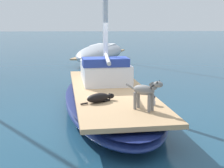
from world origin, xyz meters
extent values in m
plane|color=navy|center=(0.00, 0.00, 0.00)|extent=(120.00, 120.00, 0.00)
ellipsoid|color=navy|center=(0.00, 0.00, 0.28)|extent=(3.18, 7.41, 0.56)
ellipsoid|color=navy|center=(0.00, 0.00, 0.46)|extent=(3.20, 7.44, 0.08)
cube|color=tan|center=(0.00, 0.00, 0.61)|extent=(2.68, 6.79, 0.10)
cylinder|color=silver|center=(-0.09, -0.20, 1.56)|extent=(0.10, 2.20, 0.10)
cube|color=silver|center=(-0.12, 1.19, 0.96)|extent=(1.61, 2.32, 0.60)
cube|color=navy|center=(-0.12, 0.42, 1.38)|extent=(1.39, 0.82, 0.24)
ellipsoid|color=black|center=(-0.36, -1.46, 0.77)|extent=(0.64, 0.55, 0.22)
ellipsoid|color=black|center=(-0.05, -1.25, 0.76)|extent=(0.24, 0.22, 0.13)
cone|color=black|center=(-0.07, -1.22, 0.82)|extent=(0.05, 0.05, 0.05)
cone|color=black|center=(-0.02, -1.29, 0.82)|extent=(0.05, 0.05, 0.05)
cylinder|color=black|center=(-0.22, -1.29, 0.69)|extent=(0.18, 0.15, 0.06)
cylinder|color=black|center=(-0.15, -1.39, 0.69)|extent=(0.18, 0.15, 0.06)
cylinder|color=black|center=(-0.68, -1.67, 0.69)|extent=(0.17, 0.13, 0.04)
ellipsoid|color=gray|center=(0.63, -2.16, 1.11)|extent=(0.53, 0.51, 0.22)
cylinder|color=gray|center=(0.81, -2.23, 0.85)|extent=(0.07, 0.07, 0.38)
cylinder|color=gray|center=(0.72, -2.33, 0.85)|extent=(0.07, 0.07, 0.38)
cylinder|color=gray|center=(0.53, -1.99, 0.85)|extent=(0.07, 0.07, 0.38)
cylinder|color=gray|center=(0.45, -2.09, 0.85)|extent=(0.07, 0.07, 0.38)
cylinder|color=gray|center=(0.80, -2.31, 1.22)|extent=(0.21, 0.21, 0.19)
ellipsoid|color=gray|center=(0.89, -2.39, 1.27)|extent=(0.25, 0.24, 0.13)
cone|color=#2A2929|center=(0.92, -2.36, 1.33)|extent=(0.05, 0.05, 0.06)
cone|color=#2A2929|center=(0.86, -2.43, 1.33)|extent=(0.05, 0.05, 0.06)
torus|color=black|center=(0.80, -2.31, 1.22)|extent=(0.18, 0.18, 0.10)
cylinder|color=gray|center=(0.36, -1.92, 1.14)|extent=(0.19, 0.18, 0.12)
cylinder|color=#B7B7BC|center=(0.89, -1.74, 0.70)|extent=(0.16, 0.16, 0.08)
cylinder|color=#B7B7BC|center=(0.89, -1.74, 0.79)|extent=(0.13, 0.13, 0.10)
cylinder|color=black|center=(0.89, -1.74, 0.86)|extent=(0.15, 0.15, 0.03)
torus|color=beige|center=(-0.47, -1.04, 0.68)|extent=(0.32, 0.32, 0.04)
ellipsoid|color=#B2B7C1|center=(-0.03, 11.17, 0.53)|extent=(4.07, 7.04, 1.07)
cube|color=tan|center=(-0.03, 11.17, 0.45)|extent=(3.46, 6.27, 0.08)
cube|color=silver|center=(0.12, 11.65, 0.75)|extent=(1.72, 2.27, 0.52)
cube|color=maroon|center=(-0.40, 10.06, 0.67)|extent=(1.62, 2.24, 0.36)
camera|label=1|loc=(-0.44, -8.96, 2.62)|focal=52.10mm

